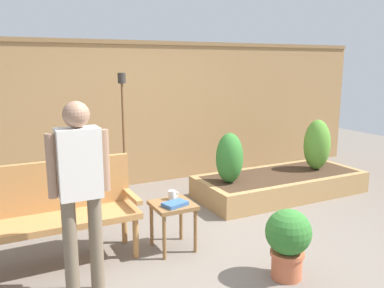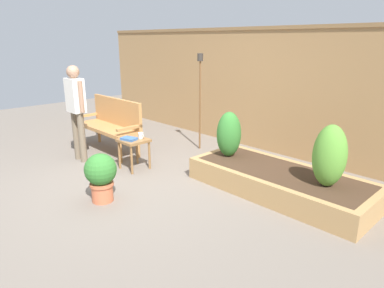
# 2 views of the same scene
# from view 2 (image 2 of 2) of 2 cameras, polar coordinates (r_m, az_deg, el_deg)

# --- Properties ---
(ground_plane) EXTENTS (14.00, 14.00, 0.00)m
(ground_plane) POSITION_cam_2_polar(r_m,az_deg,el_deg) (5.03, -9.58, -6.06)
(ground_plane) COLOR #70665B
(fence_back) EXTENTS (8.40, 0.14, 2.16)m
(fence_back) POSITION_cam_2_polar(r_m,az_deg,el_deg) (6.51, 9.29, 9.20)
(fence_back) COLOR #A37A4C
(fence_back) RESTS_ON ground_plane
(garden_bench) EXTENTS (1.44, 0.48, 0.94)m
(garden_bench) POSITION_cam_2_polar(r_m,az_deg,el_deg) (6.33, -13.12, 3.73)
(garden_bench) COLOR #B77F47
(garden_bench) RESTS_ON ground_plane
(side_table) EXTENTS (0.40, 0.40, 0.48)m
(side_table) POSITION_cam_2_polar(r_m,az_deg,el_deg) (5.37, -9.61, -0.05)
(side_table) COLOR olive
(side_table) RESTS_ON ground_plane
(cup_on_table) EXTENTS (0.12, 0.08, 0.09)m
(cup_on_table) POSITION_cam_2_polar(r_m,az_deg,el_deg) (5.36, -8.46, 1.40)
(cup_on_table) COLOR silver
(cup_on_table) RESTS_ON side_table
(book_on_table) EXTENTS (0.26, 0.21, 0.04)m
(book_on_table) POSITION_cam_2_polar(r_m,az_deg,el_deg) (5.31, -10.40, 0.86)
(book_on_table) COLOR #38609E
(book_on_table) RESTS_ON side_table
(potted_boxwood) EXTENTS (0.40, 0.40, 0.62)m
(potted_boxwood) POSITION_cam_2_polar(r_m,az_deg,el_deg) (4.39, -14.86, -4.88)
(potted_boxwood) COLOR #C66642
(potted_boxwood) RESTS_ON ground_plane
(raised_planter_bed) EXTENTS (2.40, 1.00, 0.30)m
(raised_planter_bed) POSITION_cam_2_polar(r_m,az_deg,el_deg) (4.70, 14.29, -6.05)
(raised_planter_bed) COLOR #AD8451
(raised_planter_bed) RESTS_ON ground_plane
(shrub_near_bench) EXTENTS (0.35, 0.35, 0.66)m
(shrub_near_bench) POSITION_cam_2_polar(r_m,az_deg,el_deg) (5.01, 6.12, 1.62)
(shrub_near_bench) COLOR brown
(shrub_near_bench) RESTS_ON raised_planter_bed
(shrub_far_corner) EXTENTS (0.38, 0.38, 0.74)m
(shrub_far_corner) POSITION_cam_2_polar(r_m,az_deg,el_deg) (4.24, 21.83, -1.84)
(shrub_far_corner) COLOR brown
(shrub_far_corner) RESTS_ON raised_planter_bed
(tiki_torch) EXTENTS (0.10, 0.10, 1.72)m
(tiki_torch) POSITION_cam_2_polar(r_m,az_deg,el_deg) (6.15, 1.34, 9.75)
(tiki_torch) COLOR brown
(tiki_torch) RESTS_ON ground_plane
(person_by_bench) EXTENTS (0.47, 0.20, 1.56)m
(person_by_bench) POSITION_cam_2_polar(r_m,az_deg,el_deg) (5.86, -18.65, 6.12)
(person_by_bench) COLOR #70604C
(person_by_bench) RESTS_ON ground_plane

